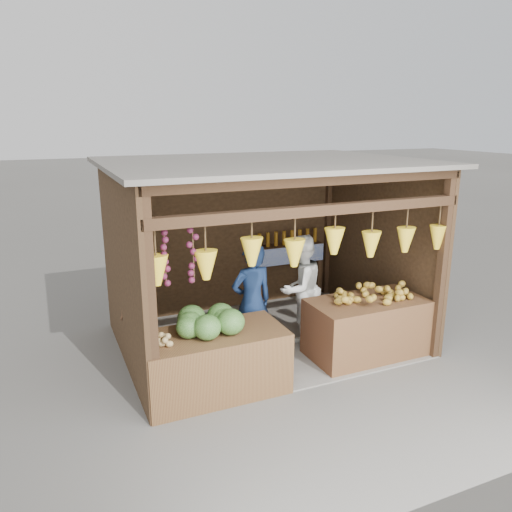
{
  "coord_description": "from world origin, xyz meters",
  "views": [
    {
      "loc": [
        -2.87,
        -6.25,
        3.18
      ],
      "look_at": [
        -0.17,
        -0.1,
        1.35
      ],
      "focal_mm": 35.0,
      "sensor_mm": 36.0,
      "label": 1
    }
  ],
  "objects_px": {
    "counter_left": "(214,363)",
    "vendor_seated": "(139,307)",
    "man_standing": "(252,302)",
    "counter_right": "(366,328)",
    "woman_standing": "(300,288)"
  },
  "relations": [
    {
      "from": "counter_left",
      "to": "woman_standing",
      "type": "relative_size",
      "value": 1.07
    },
    {
      "from": "counter_right",
      "to": "man_standing",
      "type": "relative_size",
      "value": 0.98
    },
    {
      "from": "counter_right",
      "to": "man_standing",
      "type": "xyz_separation_m",
      "value": [
        -1.48,
        0.56,
        0.41
      ]
    },
    {
      "from": "man_standing",
      "to": "vendor_seated",
      "type": "height_order",
      "value": "man_standing"
    },
    {
      "from": "woman_standing",
      "to": "vendor_seated",
      "type": "distance_m",
      "value": 2.33
    },
    {
      "from": "man_standing",
      "to": "counter_right",
      "type": "bearing_deg",
      "value": 155.11
    },
    {
      "from": "vendor_seated",
      "to": "counter_left",
      "type": "bearing_deg",
      "value": 128.28
    },
    {
      "from": "counter_left",
      "to": "vendor_seated",
      "type": "distance_m",
      "value": 1.33
    },
    {
      "from": "counter_left",
      "to": "vendor_seated",
      "type": "bearing_deg",
      "value": 121.73
    },
    {
      "from": "counter_left",
      "to": "counter_right",
      "type": "xyz_separation_m",
      "value": [
        2.25,
        0.09,
        0.02
      ]
    },
    {
      "from": "counter_left",
      "to": "woman_standing",
      "type": "distance_m",
      "value": 1.95
    },
    {
      "from": "counter_right",
      "to": "man_standing",
      "type": "distance_m",
      "value": 1.63
    },
    {
      "from": "man_standing",
      "to": "woman_standing",
      "type": "xyz_separation_m",
      "value": [
        0.89,
        0.28,
        -0.01
      ]
    },
    {
      "from": "counter_left",
      "to": "counter_right",
      "type": "relative_size",
      "value": 1.07
    },
    {
      "from": "vendor_seated",
      "to": "man_standing",
      "type": "bearing_deg",
      "value": 170.03
    }
  ]
}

